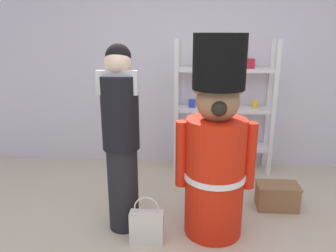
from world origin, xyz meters
The scene contains 6 objects.
back_wall centered at (0.00, 2.20, 1.30)m, with size 6.40×0.12×2.60m, color silver.
merchandise_shelf centered at (0.47, 1.98, 0.85)m, with size 1.25×0.35×1.68m.
teddy_bear_guard centered at (0.28, 0.51, 0.81)m, with size 0.69×0.54×1.77m.
person_shopper centered at (-0.54, 0.52, 0.89)m, with size 0.34×0.32×1.68m.
shopping_bag centered at (-0.30, 0.30, 0.15)m, with size 0.29×0.12×0.44m.
display_crate centered at (0.97, 0.97, 0.13)m, with size 0.43×0.25×0.27m.
Camera 1 is at (0.07, -2.17, 1.79)m, focal length 35.21 mm.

